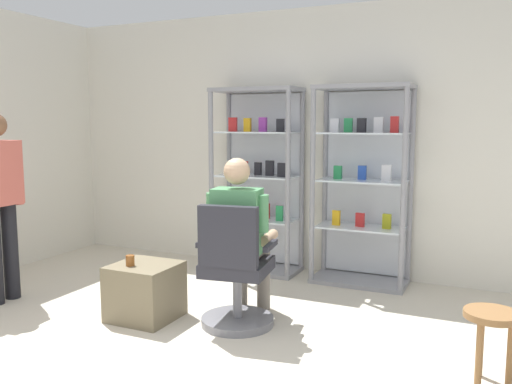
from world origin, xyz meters
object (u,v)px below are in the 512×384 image
at_px(seated_shopkeeper, 241,231).
at_px(office_chair, 235,277).
at_px(wooden_stool, 491,327).
at_px(storage_crate, 145,291).
at_px(tea_glass, 130,261).
at_px(display_cabinet_right, 363,183).
at_px(display_cabinet_left, 259,179).

bearing_deg(seated_shopkeeper, office_chair, -81.33).
distance_m(office_chair, wooden_stool, 1.79).
bearing_deg(storage_crate, wooden_stool, -1.19).
relative_size(office_chair, wooden_stool, 2.12).
height_order(tea_glass, wooden_stool, tea_glass).
height_order(office_chair, storage_crate, office_chair).
distance_m(seated_shopkeeper, tea_glass, 0.90).
height_order(seated_shopkeeper, wooden_stool, seated_shopkeeper).
height_order(display_cabinet_right, tea_glass, display_cabinet_right).
distance_m(storage_crate, wooden_stool, 2.52).
height_order(office_chair, wooden_stool, office_chair).
relative_size(display_cabinet_right, wooden_stool, 4.20).
bearing_deg(storage_crate, seated_shopkeeper, 22.08).
height_order(office_chair, seated_shopkeeper, seated_shopkeeper).
bearing_deg(tea_glass, display_cabinet_right, 52.23).
xyz_separation_m(display_cabinet_left, office_chair, (0.52, -1.59, -0.57)).
height_order(office_chair, tea_glass, office_chair).
height_order(display_cabinet_left, storage_crate, display_cabinet_left).
bearing_deg(office_chair, tea_glass, -165.53).
bearing_deg(storage_crate, display_cabinet_left, 82.76).
distance_m(office_chair, seated_shopkeeper, 0.36).
bearing_deg(tea_glass, wooden_stool, 0.64).
relative_size(display_cabinet_left, tea_glass, 22.77).
xyz_separation_m(seated_shopkeeper, storage_crate, (-0.71, -0.29, -0.49)).
height_order(display_cabinet_left, display_cabinet_right, same).
distance_m(display_cabinet_right, tea_glass, 2.32).
relative_size(tea_glass, wooden_stool, 0.18).
bearing_deg(storage_crate, display_cabinet_right, 52.45).
bearing_deg(wooden_stool, tea_glass, -179.36).
bearing_deg(office_chair, display_cabinet_left, 108.16).
relative_size(display_cabinet_left, display_cabinet_right, 1.00).
bearing_deg(seated_shopkeeper, storage_crate, -157.92).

